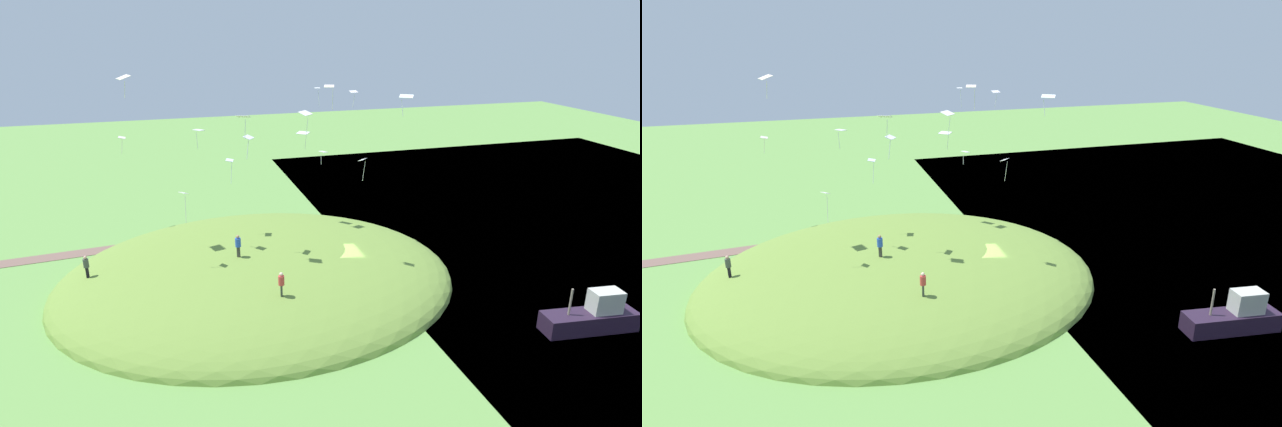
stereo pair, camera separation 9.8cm
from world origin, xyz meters
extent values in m
plane|color=#639345|center=(0.00, 0.00, 0.00)|extent=(160.00, 160.00, 0.00)
ellipsoid|color=olive|center=(6.37, -2.03, 0.00)|extent=(30.62, 26.27, 5.60)
cube|color=brown|center=(24.23, -11.02, 0.02)|extent=(14.01, 2.94, 0.04)
cube|color=#27192D|center=(-12.91, 11.43, 0.63)|extent=(6.41, 2.39, 1.27)
cube|color=#B8B8AD|center=(-13.85, 11.54, 2.01)|extent=(2.10, 1.40, 1.49)
cylinder|color=gray|center=(-11.36, 11.25, 2.19)|extent=(0.14, 0.14, 1.85)
cube|color=#34332D|center=(8.00, -0.51, 3.18)|extent=(0.26, 0.23, 0.82)
cylinder|color=blue|center=(8.00, -0.51, 3.91)|extent=(0.58, 0.58, 0.65)
sphere|color=#A1785B|center=(8.00, -0.51, 4.36)|extent=(0.25, 0.25, 0.25)
cube|color=#363C34|center=(6.14, 5.40, 2.71)|extent=(0.18, 0.24, 0.80)
cylinder|color=#C33B37|center=(6.14, 5.40, 3.42)|extent=(0.50, 0.50, 0.63)
sphere|color=beige|center=(6.14, 5.40, 3.86)|extent=(0.24, 0.24, 0.24)
cube|color=black|center=(18.60, -2.45, 2.08)|extent=(0.23, 0.17, 0.81)
cylinder|color=#40463E|center=(18.60, -2.45, 2.80)|extent=(0.47, 0.47, 0.64)
sphere|color=tan|center=(18.60, -2.45, 3.24)|extent=(0.24, 0.24, 0.24)
cube|color=white|center=(-4.09, 0.94, 14.10)|extent=(1.15, 1.05, 0.18)
cylinder|color=white|center=(-3.81, 0.96, 13.30)|extent=(0.12, 0.20, 1.12)
cube|color=white|center=(7.67, -5.38, 8.86)|extent=(0.73, 0.91, 0.12)
cylinder|color=white|center=(7.57, -5.46, 7.80)|extent=(0.21, 0.23, 1.69)
cube|color=silver|center=(15.87, -13.65, 9.49)|extent=(0.60, 0.86, 0.16)
cylinder|color=silver|center=(15.96, -13.92, 8.65)|extent=(0.21, 0.04, 1.26)
cube|color=white|center=(7.19, -0.47, 13.00)|extent=(1.07, 0.91, 0.25)
cylinder|color=white|center=(7.08, -0.60, 12.11)|extent=(0.15, 0.16, 1.32)
cube|color=white|center=(11.52, -0.46, 8.00)|extent=(0.69, 0.73, 0.16)
cylinder|color=white|center=(11.48, -0.17, 6.90)|extent=(0.12, 0.16, 1.90)
cube|color=white|center=(10.01, -3.20, 11.74)|extent=(0.89, 0.91, 0.06)
cylinder|color=white|center=(10.16, -3.43, 10.93)|extent=(0.08, 0.16, 1.24)
cube|color=white|center=(-2.33, -15.13, 12.96)|extent=(0.59, 0.79, 0.03)
cylinder|color=white|center=(-2.38, -14.88, 11.97)|extent=(0.13, 0.04, 1.60)
cube|color=white|center=(1.24, -0.13, 14.85)|extent=(0.80, 0.68, 0.15)
cylinder|color=white|center=(1.02, 0.00, 13.96)|extent=(0.04, 0.12, 1.43)
cube|color=white|center=(-2.30, -13.05, 7.15)|extent=(0.88, 0.99, 0.10)
cylinder|color=white|center=(-2.00, -12.76, 6.48)|extent=(0.04, 0.11, 0.94)
cube|color=white|center=(0.97, -8.30, 10.07)|extent=(1.24, 1.22, 0.13)
cylinder|color=white|center=(0.71, -8.41, 9.19)|extent=(0.13, 0.16, 1.23)
cube|color=white|center=(-4.28, -7.70, 7.49)|extent=(0.91, 0.89, 0.21)
cylinder|color=white|center=(-4.54, -7.92, 6.36)|extent=(0.14, 0.31, 1.86)
cube|color=white|center=(0.99, -7.37, 11.89)|extent=(1.37, 1.35, 0.29)
cylinder|color=white|center=(0.93, -7.08, 10.89)|extent=(0.22, 0.09, 1.42)
cube|color=white|center=(14.74, -5.02, 15.36)|extent=(1.11, 1.35, 0.28)
cylinder|color=white|center=(14.75, -5.24, 14.46)|extent=(0.16, 0.07, 1.23)
cube|color=white|center=(6.71, -1.62, 11.34)|extent=(0.90, 0.97, 0.21)
cylinder|color=white|center=(6.82, -1.55, 10.46)|extent=(0.23, 0.15, 1.33)
cube|color=white|center=(-2.69, -5.96, 13.66)|extent=(0.70, 0.53, 0.16)
cylinder|color=white|center=(-2.67, -5.87, 12.93)|extent=(0.17, 0.13, 1.14)
camera|label=1|loc=(12.73, 36.08, 19.08)|focal=30.53mm
camera|label=2|loc=(12.64, 36.11, 19.08)|focal=30.53mm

